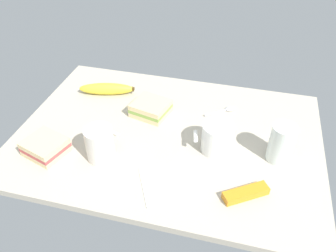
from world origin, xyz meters
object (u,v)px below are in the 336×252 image
(coffee_mug_milky, at_px, (217,137))
(coffee_mug_black, at_px, (100,144))
(sandwich_main, at_px, (151,108))
(glass_of_milk, at_px, (281,145))
(paper_napkin, at_px, (168,183))
(sandwich_side, at_px, (45,147))
(spoon, at_px, (225,110))
(snack_bar, at_px, (246,193))
(banana, at_px, (107,89))

(coffee_mug_milky, bearing_deg, coffee_mug_black, 20.34)
(coffee_mug_black, height_order, sandwich_main, coffee_mug_black)
(glass_of_milk, bearing_deg, coffee_mug_milky, 2.12)
(coffee_mug_black, distance_m, sandwich_main, 0.24)
(coffee_mug_black, xyz_separation_m, paper_napkin, (-0.20, 0.05, -0.05))
(sandwich_side, distance_m, spoon, 0.56)
(coffee_mug_black, xyz_separation_m, glass_of_milk, (-0.47, -0.12, -0.00))
(sandwich_side, height_order, snack_bar, sandwich_side)
(spoon, bearing_deg, glass_of_milk, 132.40)
(glass_of_milk, distance_m, banana, 0.61)
(paper_napkin, bearing_deg, coffee_mug_milky, -121.74)
(sandwich_main, bearing_deg, snack_bar, 140.41)
(sandwich_side, bearing_deg, glass_of_milk, -167.50)
(sandwich_side, distance_m, paper_napkin, 0.36)
(coffee_mug_milky, relative_size, spoon, 1.16)
(coffee_mug_milky, distance_m, banana, 0.45)
(coffee_mug_milky, xyz_separation_m, banana, (0.41, -0.19, -0.02))
(sandwich_side, relative_size, banana, 0.67)
(coffee_mug_milky, xyz_separation_m, sandwich_side, (0.46, 0.13, -0.02))
(coffee_mug_black, height_order, spoon, coffee_mug_black)
(coffee_mug_milky, xyz_separation_m, spoon, (-0.00, -0.19, -0.04))
(coffee_mug_milky, relative_size, sandwich_side, 0.89)
(banana, relative_size, paper_napkin, 1.46)
(coffee_mug_milky, xyz_separation_m, snack_bar, (-0.09, 0.15, -0.03))
(coffee_mug_milky, height_order, snack_bar, coffee_mug_milky)
(snack_bar, bearing_deg, coffee_mug_milky, -91.83)
(spoon, relative_size, paper_napkin, 0.75)
(snack_bar, bearing_deg, sandwich_main, -73.43)
(coffee_mug_black, bearing_deg, paper_napkin, 166.44)
(coffee_mug_black, xyz_separation_m, spoon, (-0.30, -0.30, -0.05))
(sandwich_main, height_order, paper_napkin, sandwich_main)
(sandwich_side, distance_m, banana, 0.33)
(sandwich_side, relative_size, paper_napkin, 0.98)
(coffee_mug_black, xyz_separation_m, coffee_mug_milky, (-0.30, -0.11, -0.01))
(coffee_mug_black, relative_size, paper_napkin, 0.75)
(coffee_mug_black, xyz_separation_m, sandwich_side, (0.16, 0.02, -0.03))
(coffee_mug_black, distance_m, coffee_mug_milky, 0.32)
(snack_bar, bearing_deg, glass_of_milk, -149.53)
(spoon, bearing_deg, banana, 0.21)
(paper_napkin, bearing_deg, spoon, -105.91)
(banana, relative_size, spoon, 1.96)
(snack_bar, bearing_deg, coffee_mug_black, -39.49)
(sandwich_side, relative_size, snack_bar, 1.11)
(coffee_mug_milky, bearing_deg, sandwich_side, 16.17)
(sandwich_main, relative_size, banana, 0.66)
(coffee_mug_milky, distance_m, snack_bar, 0.18)
(glass_of_milk, height_order, banana, glass_of_milk)
(coffee_mug_black, height_order, snack_bar, coffee_mug_black)
(coffee_mug_black, relative_size, snack_bar, 0.85)
(snack_bar, height_order, paper_napkin, snack_bar)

